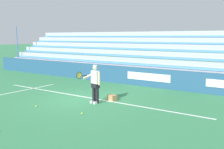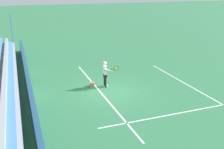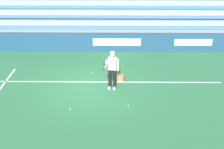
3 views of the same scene
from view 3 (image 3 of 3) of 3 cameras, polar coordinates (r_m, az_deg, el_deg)
name	(u,v)px [view 3 (image 3 of 3)]	position (r m, az deg, el deg)	size (l,w,h in m)	color
ground_plane	(92,87)	(14.21, -3.67, -2.23)	(160.00, 160.00, 0.00)	#337A4C
court_baseline_white	(93,82)	(14.66, -3.54, -1.35)	(12.00, 0.10, 0.01)	white
back_wall_sponsor_board	(98,42)	(18.42, -2.64, 5.91)	(26.93, 0.25, 1.10)	navy
bleacher_stand	(100,26)	(20.86, -2.29, 8.81)	(25.58, 4.00, 3.85)	#9EA3A8
tennis_player	(112,70)	(13.68, 0.02, 0.87)	(0.68, 0.97, 1.71)	black
ball_box_cardboard	(120,78)	(14.76, 1.46, -0.58)	(0.40, 0.30, 0.26)	#A87F51
tennis_ball_toward_net	(128,106)	(12.60, 3.01, -5.73)	(0.07, 0.07, 0.07)	#CCE533
tennis_ball_far_right	(70,109)	(12.44, -7.66, -6.34)	(0.07, 0.07, 0.07)	#CCE533
tennis_ball_midcourt	(92,73)	(15.51, -3.69, 0.25)	(0.07, 0.07, 0.07)	#CCE533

